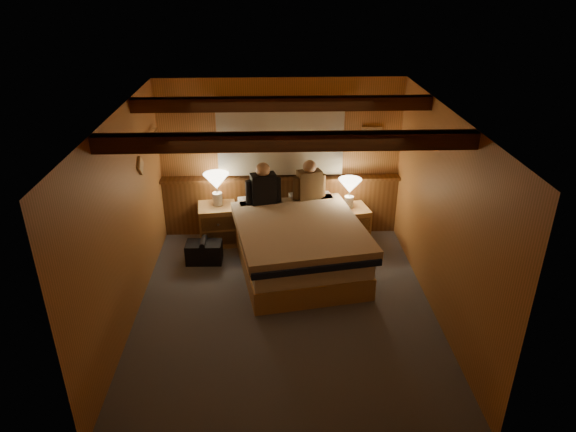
{
  "coord_description": "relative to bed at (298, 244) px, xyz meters",
  "views": [
    {
      "loc": [
        -0.16,
        -5.22,
        3.76
      ],
      "look_at": [
        0.05,
        0.4,
        1.06
      ],
      "focal_mm": 32.0,
      "sensor_mm": 36.0,
      "label": 1
    }
  ],
  "objects": [
    {
      "name": "floor",
      "position": [
        -0.21,
        -0.94,
        -0.37
      ],
      "size": [
        4.2,
        4.2,
        0.0
      ],
      "primitive_type": "plane",
      "color": "#525662",
      "rests_on": "ground"
    },
    {
      "name": "ceiling_beams",
      "position": [
        -0.21,
        -0.79,
        1.94
      ],
      "size": [
        3.6,
        1.65,
        0.16
      ],
      "color": "#472711",
      "rests_on": "ceiling"
    },
    {
      "name": "lamp_left",
      "position": [
        -1.15,
        0.84,
        0.58
      ],
      "size": [
        0.37,
        0.37,
        0.49
      ],
      "color": "white",
      "rests_on": "nightstand_left"
    },
    {
      "name": "coat_rail",
      "position": [
        -1.93,
        0.63,
        1.3
      ],
      "size": [
        0.05,
        0.55,
        0.24
      ],
      "color": "silver",
      "rests_on": "wall_left"
    },
    {
      "name": "person_left",
      "position": [
        -0.47,
        0.64,
        0.59
      ],
      "size": [
        0.51,
        0.28,
        0.63
      ],
      "rotation": [
        0.0,
        0.0,
        0.22
      ],
      "color": "black",
      "rests_on": "bed"
    },
    {
      "name": "lamp_right",
      "position": [
        0.8,
        0.73,
        0.52
      ],
      "size": [
        0.34,
        0.34,
        0.44
      ],
      "color": "white",
      "rests_on": "nightstand_right"
    },
    {
      "name": "curtain_window",
      "position": [
        -0.21,
        1.09,
        1.15
      ],
      "size": [
        2.18,
        0.09,
        1.11
      ],
      "color": "#472711",
      "rests_on": "wall_back"
    },
    {
      "name": "person_right",
      "position": [
        0.21,
        0.79,
        0.58
      ],
      "size": [
        0.49,
        0.28,
        0.61
      ],
      "rotation": [
        0.0,
        0.0,
        0.28
      ],
      "color": "#503920",
      "rests_on": "bed"
    },
    {
      "name": "wall_front",
      "position": [
        -0.21,
        -3.04,
        0.83
      ],
      "size": [
        3.6,
        0.0,
        3.6
      ],
      "primitive_type": "plane",
      "rotation": [
        -1.57,
        0.0,
        0.0
      ],
      "color": "#C07B45",
      "rests_on": "floor"
    },
    {
      "name": "wall_left",
      "position": [
        -2.01,
        -0.94,
        0.83
      ],
      "size": [
        0.0,
        4.2,
        4.2
      ],
      "primitive_type": "plane",
      "rotation": [
        1.57,
        0.0,
        1.57
      ],
      "color": "#C07B45",
      "rests_on": "floor"
    },
    {
      "name": "wainscot",
      "position": [
        -0.21,
        1.09,
        0.11
      ],
      "size": [
        3.6,
        0.23,
        0.94
      ],
      "color": "brown",
      "rests_on": "wall_back"
    },
    {
      "name": "bed",
      "position": [
        0.0,
        0.0,
        0.0
      ],
      "size": [
        1.92,
        2.33,
        0.71
      ],
      "rotation": [
        0.0,
        0.0,
        0.17
      ],
      "color": "#B2814C",
      "rests_on": "floor"
    },
    {
      "name": "wall_back",
      "position": [
        -0.21,
        1.16,
        0.83
      ],
      "size": [
        3.6,
        0.0,
        3.6
      ],
      "primitive_type": "plane",
      "rotation": [
        1.57,
        0.0,
        0.0
      ],
      "color": "#C07B45",
      "rests_on": "floor"
    },
    {
      "name": "nightstand_left",
      "position": [
        -1.16,
        0.79,
        -0.07
      ],
      "size": [
        0.6,
        0.56,
        0.6
      ],
      "rotation": [
        0.0,
        0.0,
        0.12
      ],
      "color": "#B2814C",
      "rests_on": "floor"
    },
    {
      "name": "ceiling",
      "position": [
        -0.21,
        -0.94,
        2.03
      ],
      "size": [
        4.2,
        4.2,
        0.0
      ],
      "primitive_type": "plane",
      "rotation": [
        3.14,
        0.0,
        0.0
      ],
      "color": "#D89951",
      "rests_on": "wall_back"
    },
    {
      "name": "duffel_bag",
      "position": [
        -1.32,
        0.2,
        -0.21
      ],
      "size": [
        0.51,
        0.31,
        0.36
      ],
      "rotation": [
        0.0,
        0.0,
        -0.02
      ],
      "color": "black",
      "rests_on": "floor"
    },
    {
      "name": "wall_right",
      "position": [
        1.59,
        -0.94,
        0.83
      ],
      "size": [
        0.0,
        4.2,
        4.2
      ],
      "primitive_type": "plane",
      "rotation": [
        1.57,
        0.0,
        -1.57
      ],
      "color": "#C07B45",
      "rests_on": "floor"
    },
    {
      "name": "nightstand_right",
      "position": [
        0.81,
        0.69,
        -0.08
      ],
      "size": [
        0.61,
        0.57,
        0.58
      ],
      "rotation": [
        0.0,
        0.0,
        0.2
      ],
      "color": "#B2814C",
      "rests_on": "floor"
    },
    {
      "name": "framed_print",
      "position": [
        1.14,
        1.14,
        1.18
      ],
      "size": [
        0.3,
        0.04,
        0.25
      ],
      "color": "tan",
      "rests_on": "wall_back"
    }
  ]
}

